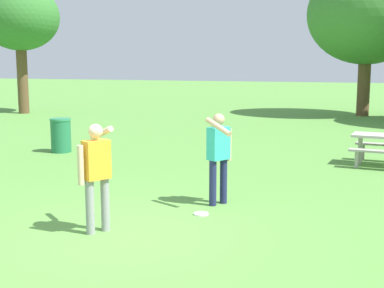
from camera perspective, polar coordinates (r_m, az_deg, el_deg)
name	(u,v)px	position (r m, az deg, el deg)	size (l,w,h in m)	color
ground_plane	(122,233)	(8.17, -7.47, -9.42)	(120.00, 120.00, 0.00)	#568E3D
person_thrower	(219,152)	(9.45, 2.89, -0.83)	(0.56, 0.82, 1.64)	#1E234C
person_catcher	(96,169)	(8.03, -10.19, -2.69)	(0.56, 0.82, 1.64)	gray
frisbee	(201,214)	(9.03, 0.97, -7.46)	(0.25, 0.25, 0.03)	white
trash_can_beside_table	(61,135)	(15.49, -13.82, 0.92)	(0.59, 0.59, 0.96)	#237047
tree_tall_left	(20,18)	(27.65, -17.93, 12.69)	(3.79, 3.79, 6.27)	brown
tree_broad_center	(367,14)	(26.40, 18.20, 13.04)	(5.44, 5.44, 7.02)	brown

